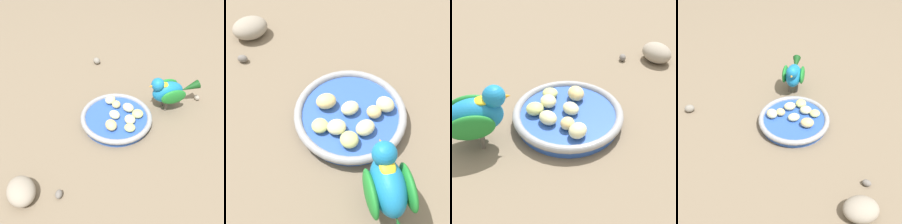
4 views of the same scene
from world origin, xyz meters
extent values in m
plane|color=#756651|center=(0.00, 0.00, 0.00)|extent=(4.00, 4.00, 0.00)
cylinder|color=#2D56B7|center=(0.02, 0.00, 0.01)|extent=(0.20, 0.20, 0.02)
torus|color=#93969B|center=(0.02, 0.00, 0.02)|extent=(0.22, 0.22, 0.02)
ellipsoid|color=beige|center=(0.01, 0.00, 0.03)|extent=(0.04, 0.04, 0.02)
ellipsoid|color=#E5C67F|center=(0.03, 0.04, 0.03)|extent=(0.04, 0.04, 0.02)
ellipsoid|color=#C6D17A|center=(0.08, -0.01, 0.03)|extent=(0.04, 0.04, 0.02)
ellipsoid|color=#C6D17A|center=(0.04, -0.06, 0.03)|extent=(0.04, 0.04, 0.02)
ellipsoid|color=beige|center=(0.05, -0.03, 0.03)|extent=(0.03, 0.04, 0.02)
ellipsoid|color=beige|center=(0.01, 0.07, 0.04)|extent=(0.05, 0.05, 0.03)
ellipsoid|color=#E5C67F|center=(-0.01, -0.04, 0.04)|extent=(0.04, 0.04, 0.03)
ellipsoid|color=beige|center=(0.06, 0.02, 0.03)|extent=(0.05, 0.05, 0.02)
cylinder|color=#59544C|center=(0.19, 0.02, 0.02)|extent=(0.01, 0.01, 0.03)
cylinder|color=#59544C|center=(0.18, 0.04, 0.02)|extent=(0.01, 0.01, 0.03)
ellipsoid|color=#197AB7|center=(0.19, 0.03, 0.07)|extent=(0.10, 0.06, 0.07)
ellipsoid|color=#1E7F2D|center=(0.20, 0.00, 0.07)|extent=(0.08, 0.02, 0.05)
ellipsoid|color=#1E7F2D|center=(0.20, 0.06, 0.07)|extent=(0.08, 0.02, 0.05)
sphere|color=#197AB7|center=(0.15, 0.03, 0.10)|extent=(0.04, 0.04, 0.04)
cone|color=orange|center=(0.13, 0.03, 0.10)|extent=(0.02, 0.02, 0.01)
ellipsoid|color=yellow|center=(0.17, 0.03, 0.10)|extent=(0.03, 0.03, 0.01)
ellipsoid|color=gray|center=(-0.26, -0.19, 0.02)|extent=(0.09, 0.10, 0.05)
ellipsoid|color=slate|center=(-0.18, -0.21, 0.01)|extent=(0.02, 0.03, 0.02)
camera|label=1|loc=(-0.12, -0.55, 0.56)|focal=41.06mm
camera|label=2|loc=(0.38, -0.08, 0.55)|focal=53.22mm
camera|label=3|loc=(0.13, 0.48, 0.42)|focal=51.72mm
camera|label=4|loc=(-0.60, -0.09, 0.59)|focal=43.84mm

